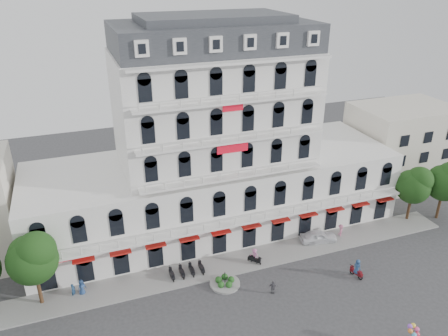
% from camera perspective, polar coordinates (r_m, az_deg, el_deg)
% --- Properties ---
extents(ground, '(120.00, 120.00, 0.00)m').
position_cam_1_polar(ground, '(44.26, 6.79, -18.71)').
color(ground, '#38383A').
rests_on(ground, ground).
extents(sidewalk, '(53.00, 4.00, 0.16)m').
position_cam_1_polar(sidewalk, '(50.42, 2.20, -12.08)').
color(sidewalk, gray).
rests_on(sidewalk, ground).
extents(main_building, '(45.00, 15.00, 25.80)m').
position_cam_1_polar(main_building, '(52.81, -1.27, 2.14)').
color(main_building, silver).
rests_on(main_building, ground).
extents(flank_building_east, '(14.00, 10.00, 12.00)m').
position_cam_1_polar(flank_building_east, '(70.59, 21.95, 2.83)').
color(flank_building_east, beige).
rests_on(flank_building_east, ground).
extents(traffic_island, '(3.20, 3.20, 1.60)m').
position_cam_1_polar(traffic_island, '(47.26, 0.11, -14.73)').
color(traffic_island, gray).
rests_on(traffic_island, ground).
extents(parked_scooter_row, '(4.40, 1.80, 1.10)m').
position_cam_1_polar(parked_scooter_row, '(48.74, -4.86, -13.79)').
color(parked_scooter_row, black).
rests_on(parked_scooter_row, ground).
extents(tree_west_inner, '(4.76, 4.76, 8.25)m').
position_cam_1_polar(tree_west_inner, '(45.39, -23.75, -10.53)').
color(tree_west_inner, '#382314').
rests_on(tree_west_inner, ground).
extents(tree_east_inner, '(4.40, 4.37, 7.57)m').
position_cam_1_polar(tree_east_inner, '(60.44, 23.59, -1.95)').
color(tree_east_inner, '#382314').
rests_on(tree_east_inner, ground).
extents(tree_east_outer, '(4.65, 4.65, 8.05)m').
position_cam_1_polar(tree_east_outer, '(62.39, 26.96, -1.44)').
color(tree_east_outer, '#382314').
rests_on(tree_east_outer, ground).
extents(parked_car, '(4.70, 2.56, 1.52)m').
position_cam_1_polar(parked_car, '(54.43, 12.23, -8.73)').
color(parked_car, white).
rests_on(parked_car, ground).
extents(rider_east, '(0.76, 1.67, 2.21)m').
position_cam_1_polar(rider_east, '(49.79, 16.99, -12.42)').
color(rider_east, maroon).
rests_on(rider_east, ground).
extents(rider_center, '(1.23, 1.38, 2.01)m').
position_cam_1_polar(rider_center, '(49.68, 3.99, -11.39)').
color(rider_center, black).
rests_on(rider_center, ground).
extents(pedestrian_left, '(1.04, 0.95, 1.78)m').
position_cam_1_polar(pedestrian_left, '(47.90, -18.07, -14.61)').
color(pedestrian_left, navy).
rests_on(pedestrian_left, ground).
extents(pedestrian_mid, '(1.03, 0.74, 1.62)m').
position_cam_1_polar(pedestrian_mid, '(46.11, 6.44, -15.22)').
color(pedestrian_mid, '#5A585F').
rests_on(pedestrian_mid, ground).
extents(pedestrian_right, '(1.28, 1.19, 1.74)m').
position_cam_1_polar(pedestrian_right, '(55.90, 14.96, -7.94)').
color(pedestrian_right, '#BC6386').
rests_on(pedestrian_right, ground).
extents(pedestrian_far, '(0.62, 0.66, 1.52)m').
position_cam_1_polar(pedestrian_far, '(48.02, -19.07, -14.87)').
color(pedestrian_far, navy).
rests_on(pedestrian_far, ground).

